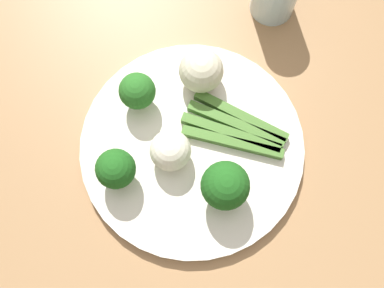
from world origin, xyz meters
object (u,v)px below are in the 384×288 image
object	(u,v)px
dining_table	(220,134)
cauliflower_front_left	(201,71)
plate	(192,147)
broccoli_back_right	(225,186)
broccoli_outer_edge	(116,169)
cauliflower_edge	(170,151)
asparagus_bundle	(235,129)
broccoli_front	(137,91)

from	to	relation	value
dining_table	cauliflower_front_left	distance (m)	0.15
plate	broccoli_back_right	xyz separation A→B (m)	(0.06, 0.03, 0.05)
broccoli_outer_edge	cauliflower_front_left	xyz separation A→B (m)	(-0.11, 0.12, -0.01)
plate	cauliflower_front_left	distance (m)	0.10
broccoli_outer_edge	cauliflower_front_left	bearing A→B (deg)	134.37
dining_table	cauliflower_front_left	world-z (taller)	cauliflower_front_left
cauliflower_front_left	cauliflower_edge	bearing A→B (deg)	-27.43
asparagus_bundle	cauliflower_edge	distance (m)	0.09
dining_table	asparagus_bundle	bearing A→B (deg)	10.93
plate	asparagus_bundle	bearing A→B (deg)	102.02
broccoli_back_right	dining_table	bearing A→B (deg)	169.38
dining_table	broccoli_back_right	distance (m)	0.19
asparagus_bundle	broccoli_back_right	distance (m)	0.09
broccoli_back_right	cauliflower_edge	xyz separation A→B (m)	(-0.05, -0.06, -0.01)
broccoli_front	cauliflower_edge	xyz separation A→B (m)	(0.08, 0.03, -0.01)
plate	cauliflower_edge	distance (m)	0.04
dining_table	asparagus_bundle	distance (m)	0.12
broccoli_back_right	cauliflower_front_left	distance (m)	0.15
plate	broccoli_front	distance (m)	0.10
broccoli_outer_edge	broccoli_front	size ratio (longest dim) A/B	1.04
plate	asparagus_bundle	world-z (taller)	asparagus_bundle
cauliflower_edge	asparagus_bundle	bearing A→B (deg)	105.13
broccoli_outer_edge	broccoli_back_right	distance (m)	0.13
broccoli_front	cauliflower_front_left	xyz separation A→B (m)	(-0.02, 0.08, -0.00)
asparagus_bundle	cauliflower_front_left	distance (m)	0.08
dining_table	cauliflower_edge	world-z (taller)	cauliflower_edge
dining_table	plate	bearing A→B (deg)	-48.25
dining_table	broccoli_front	world-z (taller)	broccoli_front
asparagus_bundle	cauliflower_edge	world-z (taller)	cauliflower_edge
plate	broccoli_front	world-z (taller)	broccoli_front
broccoli_back_right	cauliflower_edge	world-z (taller)	broccoli_back_right
cauliflower_front_left	asparagus_bundle	bearing A→B (deg)	23.80
broccoli_back_right	broccoli_outer_edge	bearing A→B (deg)	-107.03
broccoli_front	cauliflower_front_left	distance (m)	0.08
asparagus_bundle	broccoli_front	xyz separation A→B (m)	(-0.06, -0.12, 0.03)
dining_table	plate	world-z (taller)	plate
cauliflower_edge	broccoli_back_right	bearing A→B (deg)	46.71
dining_table	cauliflower_edge	size ratio (longest dim) A/B	24.63
cauliflower_edge	cauliflower_front_left	world-z (taller)	cauliflower_front_left
dining_table	cauliflower_front_left	size ratio (longest dim) A/B	21.87
plate	broccoli_back_right	world-z (taller)	broccoli_back_right
broccoli_outer_edge	broccoli_front	distance (m)	0.10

